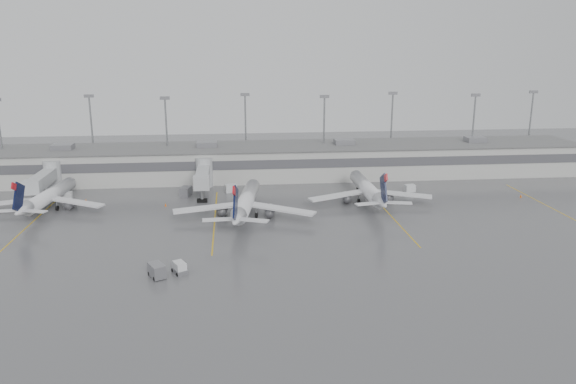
{
  "coord_description": "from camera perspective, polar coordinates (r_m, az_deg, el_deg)",
  "views": [
    {
      "loc": [
        -13.81,
        -82.21,
        33.63
      ],
      "look_at": [
        -3.0,
        24.0,
        5.0
      ],
      "focal_mm": 35.0,
      "sensor_mm": 36.0,
      "label": 1
    }
  ],
  "objects": [
    {
      "name": "cone_b",
      "position": [
        121.35,
        -12.33,
        -1.27
      ],
      "size": [
        0.43,
        0.43,
        0.68
      ],
      "primitive_type": "cone",
      "color": "#DF5704",
      "rests_on": "ground"
    },
    {
      "name": "cone_d",
      "position": [
        135.59,
        22.57,
        -0.37
      ],
      "size": [
        0.44,
        0.44,
        0.7
      ],
      "primitive_type": "cone",
      "color": "#DF5704",
      "rests_on": "ground"
    },
    {
      "name": "gse_uld_c",
      "position": [
        133.12,
        12.27,
        0.39
      ],
      "size": [
        2.54,
        1.91,
        1.64
      ],
      "primitive_type": "cube",
      "rotation": [
        0.0,
        0.0,
        0.17
      ],
      "color": "silver",
      "rests_on": "ground"
    },
    {
      "name": "cone_c",
      "position": [
        123.75,
        3.78,
        -0.64
      ],
      "size": [
        0.39,
        0.39,
        0.62
      ],
      "primitive_type": "cone",
      "color": "#DF5704",
      "rests_on": "ground"
    },
    {
      "name": "jet_mid_right",
      "position": [
        121.54,
        8.15,
        0.27
      ],
      "size": [
        26.86,
        30.08,
        9.74
      ],
      "rotation": [
        0.0,
        0.0,
        -0.01
      ],
      "color": "silver",
      "rests_on": "ground"
    },
    {
      "name": "gse_loader",
      "position": [
        128.58,
        -10.36,
        0.06
      ],
      "size": [
        2.79,
        3.64,
        2.01
      ],
      "primitive_type": "cube",
      "rotation": [
        0.0,
        0.0,
        -0.26
      ],
      "color": "slate",
      "rests_on": "ground"
    },
    {
      "name": "cone_a",
      "position": [
        129.33,
        -19.84,
        -0.81
      ],
      "size": [
        0.45,
        0.45,
        0.72
      ],
      "primitive_type": "cone",
      "color": "#DF5704",
      "rests_on": "ground"
    },
    {
      "name": "baggage_cart",
      "position": [
        85.62,
        -13.18,
        -7.76
      ],
      "size": [
        3.09,
        3.69,
        2.06
      ],
      "rotation": [
        0.0,
        0.0,
        0.47
      ],
      "color": "slate",
      "rests_on": "ground"
    },
    {
      "name": "light_masts",
      "position": [
        148.19,
        -0.4,
        6.63
      ],
      "size": [
        142.4,
        8.0,
        20.6
      ],
      "color": "gray",
      "rests_on": "ground"
    },
    {
      "name": "jet_far_left",
      "position": [
        125.57,
        -23.24,
        -0.43
      ],
      "size": [
        25.01,
        28.19,
        9.14
      ],
      "rotation": [
        0.0,
        0.0,
        -0.12
      ],
      "color": "silver",
      "rests_on": "ground"
    },
    {
      "name": "terminal",
      "position": [
        143.91,
        -0.18,
        3.2
      ],
      "size": [
        152.0,
        17.0,
        9.45
      ],
      "color": "#B0B1AB",
      "rests_on": "ground"
    },
    {
      "name": "ground",
      "position": [
        89.89,
        3.48,
        -6.99
      ],
      "size": [
        260.0,
        260.0,
        0.0
      ],
      "primitive_type": "plane",
      "color": "#535355",
      "rests_on": "ground"
    },
    {
      "name": "stand_markings",
      "position": [
        112.26,
        1.53,
        -2.42
      ],
      "size": [
        105.25,
        40.0,
        0.01
      ],
      "color": "#CF9D0C",
      "rests_on": "ground"
    },
    {
      "name": "jet_bridge_left",
      "position": [
        137.8,
        -23.27,
        1.3
      ],
      "size": [
        4.0,
        17.2,
        7.0
      ],
      "color": "#A3A6A9",
      "rests_on": "ground"
    },
    {
      "name": "jet_bridge_right",
      "position": [
        131.51,
        -8.58,
        1.76
      ],
      "size": [
        4.0,
        17.2,
        7.0
      ],
      "color": "#A3A6A9",
      "rests_on": "ground"
    },
    {
      "name": "gse_uld_b",
      "position": [
        130.25,
        -5.82,
        0.38
      ],
      "size": [
        2.88,
        2.25,
        1.81
      ],
      "primitive_type": "cube",
      "rotation": [
        0.0,
        0.0,
        0.23
      ],
      "color": "silver",
      "rests_on": "ground"
    },
    {
      "name": "gse_uld_a",
      "position": [
        132.11,
        -21.62,
        -0.41
      ],
      "size": [
        2.73,
        1.96,
        1.82
      ],
      "primitive_type": "cube",
      "rotation": [
        0.0,
        0.0,
        0.1
      ],
      "color": "silver",
      "rests_on": "ground"
    },
    {
      "name": "jet_mid_left",
      "position": [
        110.59,
        -4.35,
        -1.02
      ],
      "size": [
        27.75,
        31.33,
        10.19
      ],
      "rotation": [
        0.0,
        0.0,
        -0.16
      ],
      "color": "silver",
      "rests_on": "ground"
    },
    {
      "name": "baggage_tug",
      "position": [
        86.5,
        -10.95,
        -7.67
      ],
      "size": [
        2.71,
        3.17,
        1.75
      ],
      "rotation": [
        0.0,
        0.0,
        0.47
      ],
      "color": "silver",
      "rests_on": "ground"
    }
  ]
}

